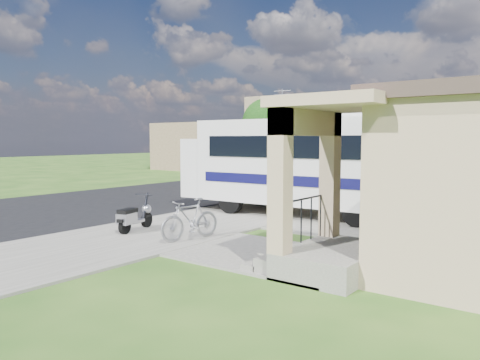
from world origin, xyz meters
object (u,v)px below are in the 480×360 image
Objects in this scene: shrub at (408,188)px; garden_hose at (313,249)px; bicycle at (190,221)px; scooter at (134,217)px; van at (322,165)px; motorhome at (301,162)px; pickup_truck at (271,171)px.

garden_hose is (-1.47, -2.12, -1.36)m from shrub.
shrub reaches higher than bicycle.
bicycle is (2.01, 0.16, 0.07)m from scooter.
garden_hose is at bearing 26.79° from bicycle.
shrub is 20.80m from van.
garden_hose is at bearing -4.10° from scooter.
scooter is at bearing -168.72° from garden_hose.
garden_hose is at bearing -60.43° from motorhome.
bicycle is 5.01× the size of garden_hose.
shrub is 8.01× the size of garden_hose.
bicycle reaches higher than garden_hose.
motorhome is 4.95m from shrub.
van is (-6.74, 20.43, 0.34)m from bicycle.
pickup_truck is at bearing -83.40° from van.
scooter is 0.26× the size of van.
bicycle is 0.31× the size of pickup_truck.
scooter is at bearing -164.37° from bicycle.
motorhome is 5.59m from garden_hose.
bicycle is at bearing -66.63° from van.
scooter is 5.20m from garden_hose.
motorhome is 16.67m from van.
pickup_truck is 16.25× the size of garden_hose.
van reaches higher than pickup_truck.
bicycle is (-0.21, -5.31, -1.32)m from motorhome.
motorhome is at bearing 118.08° from pickup_truck.
bicycle is 0.29× the size of van.
shrub is at bearing -31.50° from motorhome.
motorhome is 24.35× the size of garden_hose.
shrub is at bearing 55.17° from garden_hose.
van is (-6.95, 15.12, -0.98)m from motorhome.
shrub is 0.47× the size of van.
pickup_truck is at bearing 135.74° from shrub.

